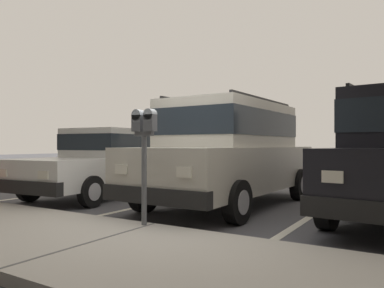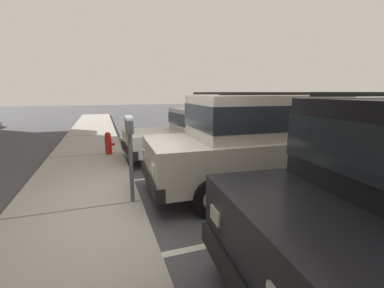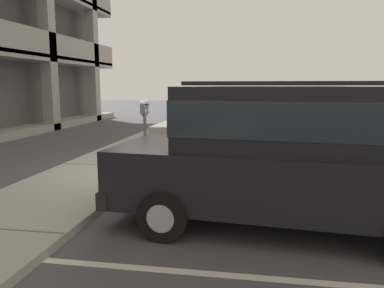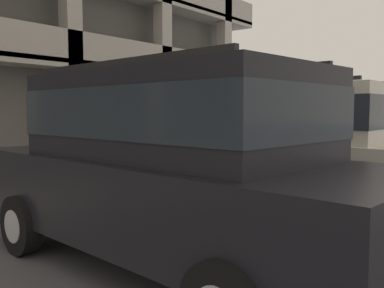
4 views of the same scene
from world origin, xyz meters
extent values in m
cube|color=#4C4C51|center=(0.00, 0.00, -0.05)|extent=(80.00, 80.00, 0.10)
cube|color=#ADA89E|center=(0.00, 1.30, 0.06)|extent=(40.00, 2.20, 0.12)
cube|color=#606060|center=(0.00, 1.30, 0.12)|extent=(0.03, 2.16, 0.00)
cube|color=silver|center=(-1.50, -1.40, 0.00)|extent=(0.12, 4.80, 0.01)
cube|color=silver|center=(1.50, -1.40, 0.00)|extent=(0.12, 4.80, 0.01)
cube|color=silver|center=(4.50, -1.40, 0.00)|extent=(0.12, 4.80, 0.01)
cube|color=beige|center=(0.13, -2.33, 0.73)|extent=(1.98, 4.75, 0.80)
cube|color=beige|center=(0.13, -2.38, 1.55)|extent=(1.71, 2.96, 0.84)
cube|color=#232B33|center=(0.13, -2.38, 1.57)|extent=(1.73, 2.99, 0.46)
cube|color=black|center=(0.20, -0.02, 0.45)|extent=(1.88, 0.22, 0.24)
cube|color=black|center=(0.06, -4.64, 0.45)|extent=(1.88, 0.22, 0.24)
cube|color=silver|center=(0.77, 0.01, 0.81)|extent=(0.24, 0.04, 0.14)
cube|color=silver|center=(-0.37, 0.04, 0.81)|extent=(0.24, 0.04, 0.14)
cylinder|color=black|center=(1.07, -0.90, 0.33)|extent=(0.22, 0.67, 0.66)
cylinder|color=#B2B2B7|center=(1.07, -0.90, 0.33)|extent=(0.23, 0.37, 0.36)
cylinder|color=black|center=(-0.73, -0.85, 0.33)|extent=(0.22, 0.67, 0.66)
cylinder|color=#B2B2B7|center=(-0.73, -0.85, 0.33)|extent=(0.23, 0.37, 0.36)
cylinder|color=black|center=(0.98, -3.82, 0.33)|extent=(0.22, 0.67, 0.66)
cylinder|color=#B2B2B7|center=(0.98, -3.82, 0.33)|extent=(0.23, 0.37, 0.36)
cylinder|color=black|center=(-0.82, -3.76, 0.33)|extent=(0.22, 0.67, 0.66)
cylinder|color=#B2B2B7|center=(-0.82, -3.76, 0.33)|extent=(0.23, 0.37, 0.36)
cube|color=black|center=(0.81, -2.40, 2.01)|extent=(0.13, 2.62, 0.05)
cube|color=black|center=(-0.56, -2.36, 2.01)|extent=(0.13, 2.62, 0.05)
cube|color=silver|center=(-2.19, -0.25, 0.81)|extent=(0.24, 0.05, 0.14)
cylinder|color=black|center=(-1.94, -1.17, 0.33)|extent=(0.26, 0.68, 0.66)
cylinder|color=#B2B2B7|center=(-1.94, -1.17, 0.33)|extent=(0.25, 0.38, 0.36)
cylinder|color=black|center=(-2.21, -4.08, 0.33)|extent=(0.26, 0.68, 0.66)
cylinder|color=#B2B2B7|center=(-2.21, -4.08, 0.33)|extent=(0.25, 0.38, 0.36)
cube|color=black|center=(-2.29, -2.66, 2.01)|extent=(0.29, 2.62, 0.05)
cube|color=silver|center=(3.15, -2.04, 0.60)|extent=(2.05, 4.52, 0.60)
cube|color=silver|center=(3.17, -2.34, 1.22)|extent=(1.65, 2.10, 0.64)
cube|color=#232B33|center=(3.17, -2.34, 1.24)|extent=(1.68, 2.12, 0.35)
cube|color=black|center=(2.97, 0.11, 0.42)|extent=(1.74, 0.30, 0.24)
cube|color=black|center=(3.33, -4.19, 0.42)|extent=(1.74, 0.30, 0.24)
cube|color=silver|center=(3.49, 0.21, 0.66)|extent=(0.24, 0.05, 0.14)
cube|color=silver|center=(2.44, 0.12, 0.66)|extent=(0.24, 0.05, 0.14)
cylinder|color=black|center=(3.87, -0.61, 0.30)|extent=(0.21, 0.61, 0.60)
cylinder|color=#B2B2B7|center=(3.87, -0.61, 0.30)|extent=(0.21, 0.34, 0.33)
cylinder|color=black|center=(2.21, -0.75, 0.30)|extent=(0.21, 0.61, 0.60)
cylinder|color=#B2B2B7|center=(2.21, -0.75, 0.30)|extent=(0.21, 0.34, 0.33)
cylinder|color=black|center=(4.09, -3.33, 0.30)|extent=(0.21, 0.61, 0.60)
cylinder|color=#B2B2B7|center=(4.09, -3.33, 0.30)|extent=(0.21, 0.34, 0.33)
cylinder|color=black|center=(2.43, -3.47, 0.30)|extent=(0.21, 0.61, 0.60)
cylinder|color=#B2B2B7|center=(2.43, -3.47, 0.30)|extent=(0.21, 0.34, 0.33)
cylinder|color=#595B60|center=(0.06, 0.35, 0.71)|extent=(0.07, 0.07, 1.17)
cube|color=#595B60|center=(0.06, 0.35, 1.32)|extent=(0.28, 0.06, 0.06)
cube|color=#515459|center=(-0.04, 0.35, 1.46)|extent=(0.15, 0.11, 0.22)
cylinder|color=#9EA8B2|center=(-0.04, 0.35, 1.57)|extent=(0.15, 0.11, 0.15)
cube|color=#B7B293|center=(-0.04, 0.29, 1.42)|extent=(0.08, 0.01, 0.08)
cube|color=#515459|center=(0.16, 0.35, 1.46)|extent=(0.15, 0.11, 0.22)
cylinder|color=#9EA8B2|center=(0.16, 0.35, 1.57)|extent=(0.15, 0.11, 0.15)
cube|color=#B7B293|center=(0.16, 0.29, 1.42)|extent=(0.08, 0.01, 0.08)
camera|label=1|loc=(-3.06, 4.21, 1.17)|focal=35.00mm
camera|label=2|loc=(-4.37, 0.76, 2.03)|focal=24.00mm
camera|label=3|loc=(-8.19, -2.13, 1.99)|focal=35.00mm
camera|label=4|loc=(-6.21, -5.37, 1.59)|focal=40.00mm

